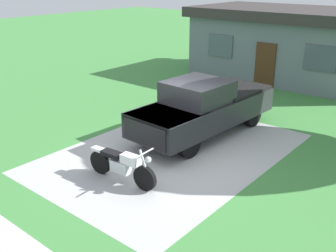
# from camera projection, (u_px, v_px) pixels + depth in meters

# --- Properties ---
(ground_plane) EXTENTS (80.00, 80.00, 0.00)m
(ground_plane) POSITION_uv_depth(u_px,v_px,m) (173.00, 152.00, 12.08)
(ground_plane) COLOR #438A41
(driveway_pad) EXTENTS (5.54, 8.09, 0.01)m
(driveway_pad) POSITION_uv_depth(u_px,v_px,m) (173.00, 152.00, 12.08)
(driveway_pad) COLOR #B8B8B8
(driveway_pad) RESTS_ON ground
(motorcycle) EXTENTS (2.21, 0.70, 1.09)m
(motorcycle) POSITION_uv_depth(u_px,v_px,m) (122.00, 165.00, 10.23)
(motorcycle) COLOR black
(motorcycle) RESTS_ON ground
(pickup_truck) EXTENTS (2.31, 5.72, 1.90)m
(pickup_truck) POSITION_uv_depth(u_px,v_px,m) (205.00, 106.00, 13.24)
(pickup_truck) COLOR black
(pickup_truck) RESTS_ON ground
(neighbor_house) EXTENTS (9.60, 5.60, 3.50)m
(neighbor_house) POSITION_uv_depth(u_px,v_px,m) (289.00, 43.00, 20.21)
(neighbor_house) COLOR slate
(neighbor_house) RESTS_ON ground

